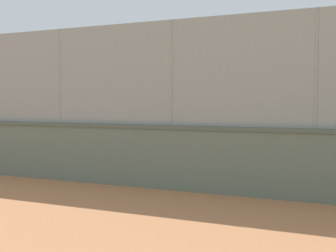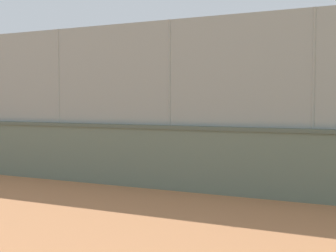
{
  "view_description": "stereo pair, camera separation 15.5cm",
  "coord_description": "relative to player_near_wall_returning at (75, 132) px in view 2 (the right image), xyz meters",
  "views": [
    {
      "loc": [
        -5.67,
        20.3,
        1.92
      ],
      "look_at": [
        -0.19,
        7.37,
        1.16
      ],
      "focal_mm": 47.52,
      "sensor_mm": 36.0,
      "label": 1
    },
    {
      "loc": [
        -5.81,
        20.24,
        1.92
      ],
      "look_at": [
        -0.19,
        7.37,
        1.16
      ],
      "focal_mm": 47.52,
      "sensor_mm": 36.0,
      "label": 2
    }
  ],
  "objects": [
    {
      "name": "ground_plane",
      "position": [
        -2.96,
        -7.93,
        -0.93
      ],
      "size": [
        260.0,
        260.0,
        0.0
      ],
      "primitive_type": "plane",
      "color": "#B27247"
    },
    {
      "name": "perimeter_wall",
      "position": [
        -4.9,
        3.35,
        -0.22
      ],
      "size": [
        30.83,
        1.18,
        1.41
      ],
      "color": "slate",
      "rests_on": "ground_plane"
    },
    {
      "name": "fence_panel_on_wall",
      "position": [
        -4.9,
        3.35,
        1.63
      ],
      "size": [
        30.27,
        0.81,
        2.3
      ],
      "color": "gray",
      "rests_on": "perimeter_wall"
    },
    {
      "name": "player_near_wall_returning",
      "position": [
        0.0,
        0.0,
        0.0
      ],
      "size": [
        0.74,
        1.21,
        1.58
      ],
      "color": "#B2B2B2",
      "rests_on": "ground_plane"
    },
    {
      "name": "player_foreground_swinging",
      "position": [
        -4.78,
        -5.69,
        0.05
      ],
      "size": [
        0.72,
        1.21,
        1.65
      ],
      "color": "#591919",
      "rests_on": "ground_plane"
    },
    {
      "name": "sports_ball",
      "position": [
        1.31,
        1.84,
        -0.89
      ],
      "size": [
        0.07,
        0.07,
        0.07
      ],
      "primitive_type": "sphere",
      "color": "#3399D8",
      "rests_on": "ground_plane"
    },
    {
      "name": "courtside_bench",
      "position": [
        -7.5,
        1.53,
        -0.47
      ],
      "size": [
        1.61,
        0.42,
        0.87
      ],
      "color": "gray",
      "rests_on": "ground_plane"
    }
  ]
}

